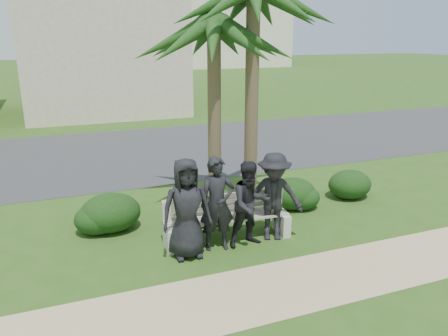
{
  "coord_description": "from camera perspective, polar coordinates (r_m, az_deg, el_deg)",
  "views": [
    {
      "loc": [
        -3.65,
        -7.42,
        4.03
      ],
      "look_at": [
        -0.37,
        1.0,
        1.29
      ],
      "focal_mm": 35.0,
      "sensor_mm": 36.0,
      "label": 1
    }
  ],
  "objects": [
    {
      "name": "hedge_f",
      "position": [
        11.75,
        16.11,
        -1.96
      ],
      "size": [
        1.15,
        0.95,
        0.75
      ],
      "primitive_type": "ellipsoid",
      "color": "black",
      "rests_on": "ground"
    },
    {
      "name": "hedge_c",
      "position": [
        9.83,
        -1.9,
        -4.76
      ],
      "size": [
        1.26,
        1.04,
        0.82
      ],
      "primitive_type": "ellipsoid",
      "color": "black",
      "rests_on": "ground"
    },
    {
      "name": "hedge_e",
      "position": [
        10.75,
        10.11,
        -3.72
      ],
      "size": [
        0.92,
        0.76,
        0.6
      ],
      "primitive_type": "ellipsoid",
      "color": "black",
      "rests_on": "ground"
    },
    {
      "name": "park_bench",
      "position": [
        8.97,
        0.38,
        -6.96
      ],
      "size": [
        2.61,
        0.75,
        0.9
      ],
      "rotation": [
        0.0,
        0.0,
        -0.06
      ],
      "color": "gray",
      "rests_on": "ground"
    },
    {
      "name": "asphalt_street",
      "position": [
        16.35,
        -7.7,
        2.43
      ],
      "size": [
        160.0,
        8.0,
        0.01
      ],
      "primitive_type": "cube",
      "color": "#2D2D30",
      "rests_on": "ground"
    },
    {
      "name": "hedge_a",
      "position": [
        9.7,
        -16.02,
        -6.23
      ],
      "size": [
        1.03,
        0.85,
        0.67
      ],
      "primitive_type": "ellipsoid",
      "color": "black",
      "rests_on": "ground"
    },
    {
      "name": "stucco_bldg_right",
      "position": [
        25.56,
        -15.88,
        15.42
      ],
      "size": [
        8.4,
        8.4,
        7.3
      ],
      "color": "beige",
      "rests_on": "ground"
    },
    {
      "name": "man_d",
      "position": [
        8.89,
        6.49,
        -3.75
      ],
      "size": [
        1.35,
        1.04,
        1.84
      ],
      "primitive_type": "imported",
      "rotation": [
        0.0,
        0.0,
        -0.34
      ],
      "color": "black",
      "rests_on": "ground"
    },
    {
      "name": "man_c",
      "position": [
        8.61,
        3.43,
        -4.73
      ],
      "size": [
        0.88,
        0.71,
        1.74
      ],
      "primitive_type": "imported",
      "rotation": [
        0.0,
        0.0,
        0.06
      ],
      "color": "black",
      "rests_on": "ground"
    },
    {
      "name": "footpath",
      "position": [
        7.82,
        10.36,
        -14.46
      ],
      "size": [
        30.0,
        1.6,
        0.01
      ],
      "primitive_type": "cube",
      "color": "tan",
      "rests_on": "ground"
    },
    {
      "name": "ground",
      "position": [
        9.2,
        4.48,
        -9.18
      ],
      "size": [
        160.0,
        160.0,
        0.0
      ],
      "primitive_type": "plane",
      "color": "#294D16",
      "rests_on": "ground"
    },
    {
      "name": "hedge_b",
      "position": [
        9.72,
        -14.62,
        -5.53
      ],
      "size": [
        1.29,
        1.07,
        0.84
      ],
      "primitive_type": "ellipsoid",
      "color": "black",
      "rests_on": "ground"
    },
    {
      "name": "man_b",
      "position": [
        8.42,
        -0.89,
        -4.72
      ],
      "size": [
        0.74,
        0.55,
        1.87
      ],
      "primitive_type": "imported",
      "rotation": [
        0.0,
        0.0,
        -0.15
      ],
      "color": "black",
      "rests_on": "ground"
    },
    {
      "name": "palm_left",
      "position": [
        10.33,
        -1.33,
        17.96
      ],
      "size": [
        3.0,
        3.0,
        5.19
      ],
      "color": "brown",
      "rests_on": "ground"
    },
    {
      "name": "hedge_d",
      "position": [
        10.74,
        8.9,
        -3.19
      ],
      "size": [
        1.18,
        0.98,
        0.77
      ],
      "primitive_type": "ellipsoid",
      "color": "black",
      "rests_on": "ground"
    },
    {
      "name": "man_a",
      "position": [
        8.15,
        -4.91,
        -5.3
      ],
      "size": [
        0.97,
        0.65,
        1.93
      ],
      "primitive_type": "imported",
      "rotation": [
        0.0,
        0.0,
        -0.04
      ],
      "color": "black",
      "rests_on": "ground"
    }
  ]
}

